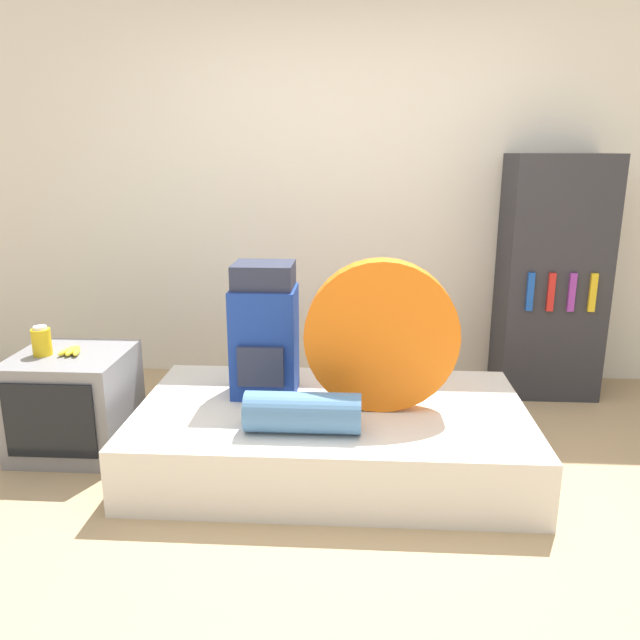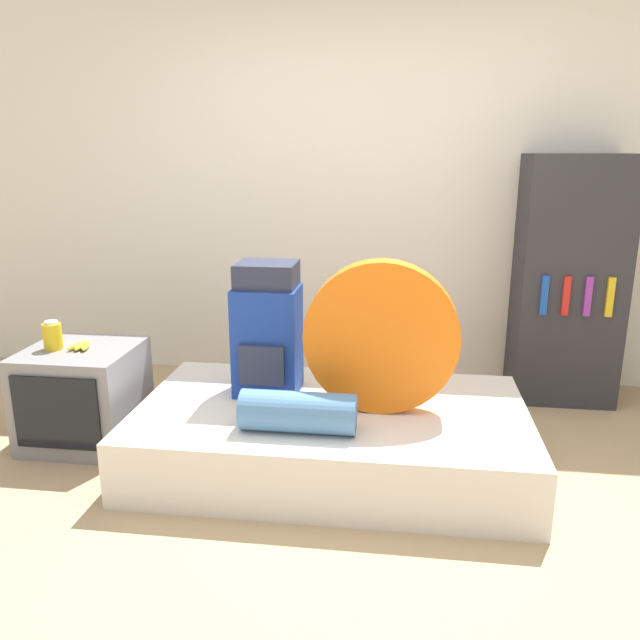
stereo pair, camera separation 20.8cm
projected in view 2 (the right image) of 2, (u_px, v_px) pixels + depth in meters
ground_plane at (338, 524)px, 2.70m from camera, size 16.00×16.00×0.00m
wall_back at (369, 192)px, 4.21m from camera, size 8.00×0.05×2.60m
bed at (331, 435)px, 3.19m from camera, size 1.95×1.13×0.32m
backpack at (267, 331)px, 3.26m from camera, size 0.33×0.32×0.70m
tent_bag at (381, 337)px, 3.02m from camera, size 0.75×0.13×0.75m
sleeping_roll at (298, 412)px, 2.85m from camera, size 0.53×0.19×0.19m
television at (84, 395)px, 3.42m from camera, size 0.57×0.57×0.54m
canister at (53, 336)px, 3.33m from camera, size 0.10×0.10×0.16m
banana_bunch at (82, 345)px, 3.35m from camera, size 0.12×0.16×0.04m
bookshelf at (568, 281)px, 3.92m from camera, size 0.63×0.46×1.55m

